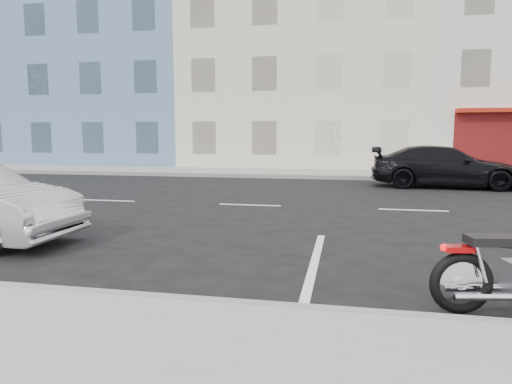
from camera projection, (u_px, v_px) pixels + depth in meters
ground at (329, 208)px, 11.29m from camera, size 120.00×120.00×0.00m
sidewalk_far at (225, 172)px, 20.71m from camera, size 80.00×3.40×0.15m
curb_far at (215, 175)px, 19.06m from camera, size 80.00×0.12×0.16m
bldg_blue at (119, 59)px, 29.03m from camera, size 12.00×12.00×13.00m
bldg_cream at (308, 66)px, 26.79m from camera, size 12.00×12.00×11.50m
car_far at (444, 167)px, 15.44m from camera, size 4.94×2.20×1.41m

